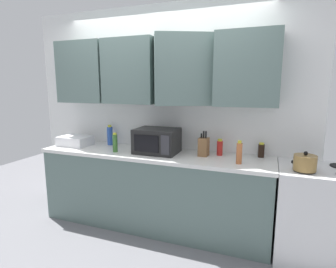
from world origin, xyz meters
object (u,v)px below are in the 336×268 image
(bottle_blue_cleaner, at_px, (110,135))
(bottle_green_oil, at_px, (115,143))
(knife_block, at_px, (204,147))
(kettle, at_px, (305,163))
(microwave, at_px, (157,141))
(stove_range, at_px, (318,214))
(bottle_spice_jar, at_px, (239,153))
(dish_rack, at_px, (75,141))
(bottle_soy_dark, at_px, (261,150))
(bottle_red_sauce, at_px, (220,148))

(bottle_blue_cleaner, distance_m, bottle_green_oil, 0.42)
(knife_block, relative_size, bottle_blue_cleaner, 1.07)
(kettle, distance_m, microwave, 1.52)
(stove_range, distance_m, microwave, 1.78)
(stove_range, bearing_deg, bottle_spice_jar, -172.78)
(microwave, distance_m, bottle_spice_jar, 0.94)
(stove_range, distance_m, bottle_spice_jar, 0.94)
(knife_block, distance_m, bottle_green_oil, 1.02)
(bottle_spice_jar, bearing_deg, stove_range, 7.22)
(microwave, bearing_deg, kettle, -6.46)
(kettle, relative_size, dish_rack, 0.51)
(knife_block, distance_m, bottle_spice_jar, 0.44)
(microwave, relative_size, bottle_soy_dark, 3.00)
(microwave, relative_size, bottle_spice_jar, 2.06)
(bottle_blue_cleaner, height_order, bottle_green_oil, bottle_blue_cleaner)
(kettle, xyz_separation_m, microwave, (-1.51, 0.17, 0.06))
(bottle_soy_dark, distance_m, bottle_red_sauce, 0.44)
(stove_range, distance_m, bottle_soy_dark, 0.80)
(microwave, xyz_separation_m, knife_block, (0.53, 0.05, -0.04))
(knife_block, bearing_deg, bottle_red_sauce, 28.71)
(microwave, bearing_deg, knife_block, 5.50)
(microwave, xyz_separation_m, bottle_red_sauce, (0.70, 0.14, -0.05))
(kettle, distance_m, bottle_red_sauce, 0.87)
(stove_range, xyz_separation_m, dish_rack, (-2.82, 0.02, 0.51))
(kettle, height_order, bottle_red_sauce, kettle)
(bottle_red_sauce, relative_size, bottle_green_oil, 0.81)
(stove_range, relative_size, bottle_soy_dark, 5.70)
(kettle, xyz_separation_m, knife_block, (-0.98, 0.22, 0.02))
(stove_range, height_order, bottle_soy_dark, bottle_soy_dark)
(bottle_soy_dark, height_order, bottle_red_sauce, bottle_red_sauce)
(dish_rack, distance_m, bottle_red_sauce, 1.84)
(bottle_blue_cleaner, bearing_deg, kettle, -8.90)
(dish_rack, distance_m, knife_block, 1.68)
(dish_rack, distance_m, bottle_green_oil, 0.69)
(stove_range, bearing_deg, kettle, -140.53)
(bottle_blue_cleaner, xyz_separation_m, bottle_red_sauce, (1.44, -0.04, -0.04))
(bottle_blue_cleaner, xyz_separation_m, bottle_soy_dark, (1.87, 0.03, -0.05))
(stove_range, relative_size, bottle_red_sauce, 4.99)
(bottle_spice_jar, bearing_deg, microwave, 172.29)
(bottle_green_oil, bearing_deg, bottle_spice_jar, 0.50)
(bottle_soy_dark, distance_m, bottle_spice_jar, 0.39)
(dish_rack, xyz_separation_m, bottle_green_oil, (0.67, -0.13, 0.05))
(bottle_blue_cleaner, distance_m, bottle_soy_dark, 1.87)
(stove_range, height_order, microwave, microwave)
(stove_range, xyz_separation_m, bottle_spice_jar, (-0.75, -0.09, 0.56))
(dish_rack, distance_m, bottle_blue_cleaner, 0.45)
(stove_range, height_order, knife_block, knife_block)
(bottle_soy_dark, height_order, bottle_green_oil, bottle_green_oil)
(bottle_blue_cleaner, bearing_deg, bottle_green_oil, -49.62)
(knife_block, bearing_deg, bottle_spice_jar, -24.04)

